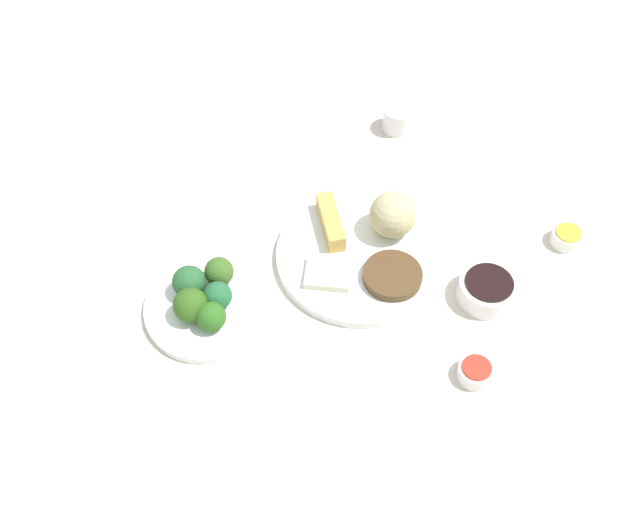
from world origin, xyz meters
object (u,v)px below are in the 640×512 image
at_px(broccoli_plate, 210,306).
at_px(sauce_ramekin_hot_mustard, 567,238).
at_px(soy_sauce_bowl, 487,290).
at_px(teacup, 398,119).
at_px(main_plate, 360,256).
at_px(sauce_ramekin_sweet_and_sour, 475,372).

height_order(broccoli_plate, sauce_ramekin_hot_mustard, sauce_ramekin_hot_mustard).
height_order(broccoli_plate, soy_sauce_bowl, soy_sauce_bowl).
relative_size(broccoli_plate, soy_sauce_bowl, 2.22).
height_order(broccoli_plate, teacup, teacup).
bearing_deg(main_plate, sauce_ramekin_sweet_and_sour, -43.63).
bearing_deg(sauce_ramekin_hot_mustard, sauce_ramekin_sweet_and_sour, -115.99).
xyz_separation_m(main_plate, teacup, (0.02, 0.34, 0.02)).
bearing_deg(teacup, sauce_ramekin_sweet_and_sour, -71.58).
bearing_deg(teacup, broccoli_plate, -116.66).
bearing_deg(main_plate, sauce_ramekin_hot_mustard, 16.28).
distance_m(main_plate, soy_sauce_bowl, 0.21).
bearing_deg(sauce_ramekin_sweet_and_sour, sauce_ramekin_hot_mustard, 64.01).
bearing_deg(broccoli_plate, soy_sauce_bowl, 13.46).
relative_size(main_plate, sauce_ramekin_sweet_and_sour, 5.36).
distance_m(broccoli_plate, teacup, 0.54).
bearing_deg(sauce_ramekin_hot_mustard, soy_sauce_bowl, -132.75).
relative_size(main_plate, sauce_ramekin_hot_mustard, 5.36).
distance_m(sauce_ramekin_hot_mustard, teacup, 0.39).
bearing_deg(main_plate, teacup, 86.08).
distance_m(main_plate, sauce_ramekin_sweet_and_sour, 0.27).
bearing_deg(broccoli_plate, main_plate, 33.36).
distance_m(main_plate, broccoli_plate, 0.26).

